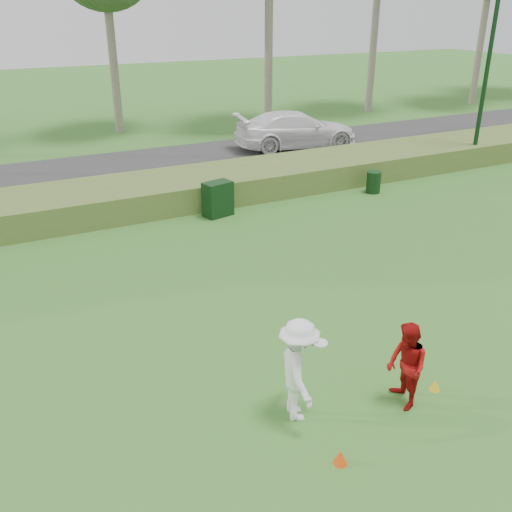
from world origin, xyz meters
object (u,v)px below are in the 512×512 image
player_white (298,370)px  car_right (296,130)px  utility_cabinet (218,199)px  trash_bin (374,182)px  lamp_post (494,27)px  player_red (406,366)px  cone_yellow (435,385)px  cone_orange (340,457)px

player_white → car_right: size_ratio=0.32×
utility_cabinet → trash_bin: utility_cabinet is taller
lamp_post → trash_bin: size_ratio=10.29×
player_red → cone_yellow: 1.06m
lamp_post → cone_yellow: (-12.45, -11.27, -5.48)m
cone_orange → cone_yellow: (2.60, 0.75, -0.01)m
lamp_post → player_white: size_ratio=4.37×
cone_orange → utility_cabinet: size_ratio=0.22×
player_red → utility_cabinet: (0.88, 10.40, -0.23)m
trash_bin → lamp_post: bearing=10.8°
player_white → cone_yellow: 2.80m
utility_cabinet → player_red: bearing=-108.0°
player_red → cone_yellow: size_ratio=7.36×
utility_cabinet → car_right: size_ratio=0.20×
player_white → trash_bin: bearing=-27.1°
lamp_post → player_red: lamp_post is taller
player_red → cone_yellow: (0.80, 0.04, -0.69)m
lamp_post → player_red: size_ratio=5.09×
cone_orange → player_red: bearing=21.5°
utility_cabinet → car_right: 9.86m
player_red → car_right: (7.89, 17.33, 0.11)m
player_white → car_right: (9.72, 16.76, -0.03)m
player_red → trash_bin: (7.02, 10.12, -0.41)m
cone_yellow → utility_cabinet: size_ratio=0.19×
car_right → lamp_post: bearing=-128.7°
lamp_post → cone_orange: (-15.05, -12.02, -5.47)m
lamp_post → car_right: (-5.36, 6.02, -4.68)m
player_white → utility_cabinet: (2.71, 9.83, -0.36)m
cone_orange → utility_cabinet: 11.44m
car_right → player_white: bearing=159.6°
lamp_post → utility_cabinet: bearing=-175.8°
cone_orange → trash_bin: 13.97m
lamp_post → player_white: (-15.08, -10.74, -4.66)m
lamp_post → car_right: lamp_post is taller
cone_yellow → player_white: bearing=168.6°
lamp_post → cone_orange: size_ratio=32.97×
player_red → player_white: bearing=-94.0°
cone_orange → car_right: 20.49m
player_white → cone_orange: 1.52m
trash_bin → utility_cabinet: bearing=177.3°
cone_yellow → player_red: bearing=-177.1°
trash_bin → car_right: size_ratio=0.14×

